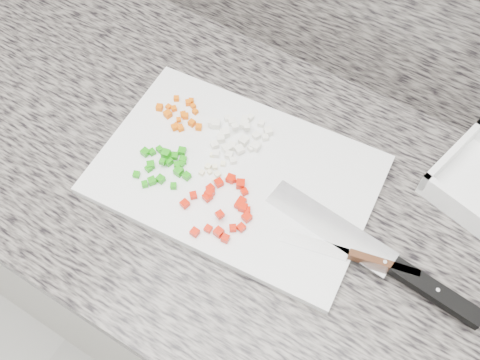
# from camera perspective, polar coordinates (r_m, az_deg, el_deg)

# --- Properties ---
(cabinet) EXTENTS (3.92, 0.62, 0.86)m
(cabinet) POSITION_cam_1_polar(r_m,az_deg,el_deg) (1.32, 0.06, -10.54)
(cabinet) COLOR silver
(cabinet) RESTS_ON ground
(countertop) EXTENTS (3.96, 0.64, 0.04)m
(countertop) POSITION_cam_1_polar(r_m,az_deg,el_deg) (0.91, 0.08, -0.42)
(countertop) COLOR #625C56
(countertop) RESTS_ON cabinet
(cutting_board) EXTENTS (0.47, 0.34, 0.01)m
(cutting_board) POSITION_cam_1_polar(r_m,az_deg,el_deg) (0.89, -0.42, 0.59)
(cutting_board) COLOR silver
(cutting_board) RESTS_ON countertop
(carrot_pile) EXTENTS (0.10, 0.08, 0.01)m
(carrot_pile) POSITION_cam_1_polar(r_m,az_deg,el_deg) (0.95, -6.39, 6.92)
(carrot_pile) COLOR #DA5904
(carrot_pile) RESTS_ON cutting_board
(onion_pile) EXTENTS (0.11, 0.11, 0.02)m
(onion_pile) POSITION_cam_1_polar(r_m,az_deg,el_deg) (0.92, -0.49, 4.82)
(onion_pile) COLOR silver
(onion_pile) RESTS_ON cutting_board
(green_pepper_pile) EXTENTS (0.10, 0.10, 0.02)m
(green_pepper_pile) POSITION_cam_1_polar(r_m,az_deg,el_deg) (0.89, -7.93, 1.62)
(green_pepper_pile) COLOR #198C0C
(green_pepper_pile) RESTS_ON cutting_board
(red_pepper_pile) EXTENTS (0.11, 0.13, 0.02)m
(red_pepper_pile) POSITION_cam_1_polar(r_m,az_deg,el_deg) (0.84, -1.67, -2.64)
(red_pepper_pile) COLOR red
(red_pepper_pile) RESTS_ON cutting_board
(garlic_pile) EXTENTS (0.05, 0.05, 0.01)m
(garlic_pile) POSITION_cam_1_polar(r_m,az_deg,el_deg) (0.88, -2.83, 1.15)
(garlic_pile) COLOR #F2EABB
(garlic_pile) RESTS_ON cutting_board
(chef_knife) EXTENTS (0.36, 0.07, 0.02)m
(chef_knife) POSITION_cam_1_polar(r_m,az_deg,el_deg) (0.83, 16.47, -9.05)
(chef_knife) COLOR silver
(chef_knife) RESTS_ON cutting_board
(paring_knife) EXTENTS (0.21, 0.06, 0.02)m
(paring_knife) POSITION_cam_1_polar(r_m,az_deg,el_deg) (0.82, 13.25, -8.25)
(paring_knife) COLOR silver
(paring_knife) RESTS_ON cutting_board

